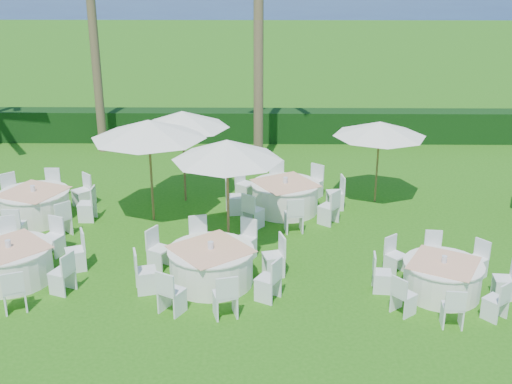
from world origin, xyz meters
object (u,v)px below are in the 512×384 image
umbrella_a (148,129)px  umbrella_b (227,150)px  banquet_table_b (211,265)px  banquet_table_e (285,196)px  banquet_table_d (35,205)px  umbrella_d (380,129)px  banquet_table_c (442,277)px  banquet_table_a (11,263)px  umbrella_c (182,119)px

umbrella_a → umbrella_b: 2.88m
banquet_table_b → banquet_table_e: banquet_table_e is taller
banquet_table_d → umbrella_d: (9.58, 1.51, 1.78)m
banquet_table_c → umbrella_b: size_ratio=1.05×
umbrella_b → banquet_table_e: bearing=60.2°
umbrella_d → banquet_table_b: bearing=-131.4°
banquet_table_a → banquet_table_b: bearing=-0.9°
banquet_table_a → banquet_table_b: banquet_table_b is taller
umbrella_a → umbrella_c: (0.71, 1.47, -0.10)m
banquet_table_e → umbrella_b: (-1.47, -2.57, 2.14)m
banquet_table_b → banquet_table_d: bearing=145.3°
banquet_table_d → umbrella_d: umbrella_d is taller
banquet_table_c → banquet_table_d: banquet_table_d is taller
banquet_table_e → umbrella_d: 3.31m
banquet_table_c → banquet_table_d: 10.87m
banquet_table_d → banquet_table_e: 6.92m
banquet_table_e → umbrella_b: umbrella_b is taller
banquet_table_b → banquet_table_c: banquet_table_b is taller
banquet_table_a → banquet_table_c: 9.50m
banquet_table_d → umbrella_b: size_ratio=1.17×
banquet_table_e → umbrella_b: bearing=-119.8°
banquet_table_e → umbrella_d: size_ratio=1.27×
banquet_table_b → umbrella_c: bearing=103.0°
banquet_table_c → banquet_table_d: (-10.12, 3.98, 0.05)m
banquet_table_c → umbrella_a: size_ratio=0.97×
umbrella_a → banquet_table_b: bearing=-62.4°
banquet_table_b → umbrella_b: bearing=80.3°
banquet_table_a → banquet_table_c: banquet_table_a is taller
banquet_table_b → banquet_table_c: 5.02m
banquet_table_b → banquet_table_e: size_ratio=0.98×
banquet_table_c → banquet_table_a: bearing=177.0°
banquet_table_a → umbrella_c: bearing=56.4°
umbrella_c → umbrella_d: bearing=-0.3°
umbrella_b → umbrella_c: size_ratio=1.04×
banquet_table_a → banquet_table_b: (4.49, -0.07, 0.01)m
umbrella_b → umbrella_c: 3.67m
banquet_table_c → banquet_table_e: banquet_table_e is taller
umbrella_a → umbrella_d: (6.34, 1.45, -0.36)m
banquet_table_b → banquet_table_c: (5.00, -0.43, -0.05)m
banquet_table_d → banquet_table_e: size_ratio=0.98×
banquet_table_a → umbrella_c: size_ratio=1.17×
banquet_table_b → umbrella_c: 5.59m
umbrella_d → umbrella_b: bearing=-141.3°
banquet_table_e → banquet_table_c: bearing=-55.5°
banquet_table_b → banquet_table_e: (1.76, 4.28, 0.00)m
banquet_table_e → umbrella_a: umbrella_a is taller
banquet_table_d → banquet_table_a: bearing=-79.7°
umbrella_b → banquet_table_c: bearing=-24.5°
banquet_table_d → umbrella_b: umbrella_b is taller
banquet_table_d → umbrella_a: 3.88m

